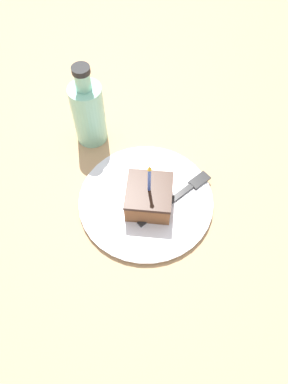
% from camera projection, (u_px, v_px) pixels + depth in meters
% --- Properties ---
extents(ground_plane, '(2.40, 2.40, 0.04)m').
position_uv_depth(ground_plane, '(145.00, 211.00, 0.80)').
color(ground_plane, tan).
rests_on(ground_plane, ground).
extents(plate, '(0.28, 0.28, 0.01)m').
position_uv_depth(plate, '(144.00, 200.00, 0.78)').
color(plate, silver).
rests_on(plate, ground_plane).
extents(cake_slice, '(0.09, 0.09, 0.13)m').
position_uv_depth(cake_slice, '(149.00, 196.00, 0.74)').
color(cake_slice, brown).
rests_on(cake_slice, plate).
extents(fork, '(0.15, 0.15, 0.01)m').
position_uv_depth(fork, '(179.00, 195.00, 0.77)').
color(fork, '#262626').
rests_on(fork, plate).
extents(bottle, '(0.07, 0.07, 0.20)m').
position_uv_depth(bottle, '(88.00, 112.00, 0.81)').
color(bottle, '#8CD1B2').
rests_on(bottle, ground_plane).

